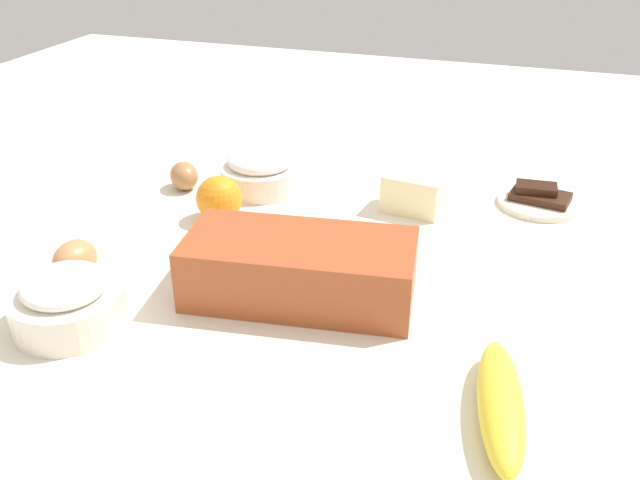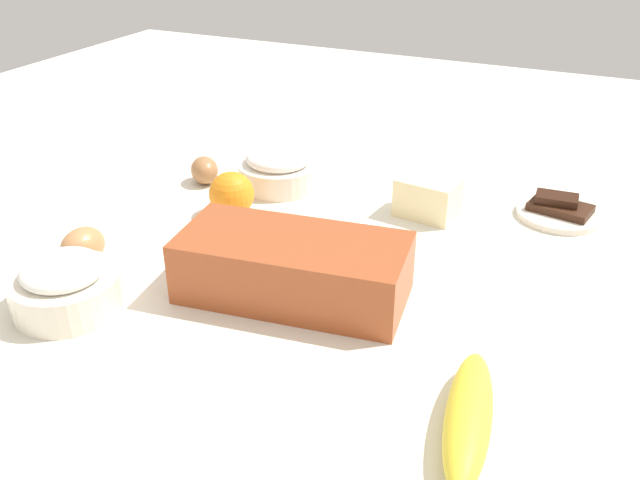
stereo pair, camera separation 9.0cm
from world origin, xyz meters
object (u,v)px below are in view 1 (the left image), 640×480
Objects in this scene: loaf_pan at (304,268)px; egg_beside_bowl at (75,260)px; chocolate_plate at (539,200)px; orange_fruit at (219,199)px; banana at (501,404)px; butter_block at (414,193)px; flour_bowl at (67,301)px; sugar_bowl at (260,170)px; egg_near_butter at (184,176)px.

egg_beside_bowl is (0.30, 0.05, -0.02)m from loaf_pan.
orange_fruit is at bearing 23.94° from chocolate_plate.
butter_block is (0.17, -0.44, 0.01)m from banana.
sugar_bowl is at bearing -97.69° from flour_bowl.
banana is 0.56m from egg_beside_bowl.
loaf_pan is at bearing 54.18° from chocolate_plate.
banana is (-0.43, 0.44, -0.01)m from sugar_bowl.
flour_bowl is 2.25× the size of egg_near_butter.
loaf_pan is 0.29m from banana.
butter_block is (-0.27, -0.13, -0.00)m from orange_fruit.
banana is at bearing 142.51° from loaf_pan.
egg_near_butter is at bearing -47.42° from loaf_pan.
sugar_bowl is 0.13m from egg_near_butter.
flour_bowl is 1.47× the size of butter_block.
chocolate_plate is at bearing -170.32° from sugar_bowl.
orange_fruit is 0.24m from egg_beside_bowl.
banana is at bearing 145.20° from orange_fruit.
orange_fruit is (0.01, 0.13, 0.00)m from sugar_bowl.
butter_block is 1.37× the size of egg_beside_bowl.
flour_bowl is 0.54m from butter_block.
loaf_pan is 2.15× the size of sugar_bowl.
egg_beside_bowl is at bearing 70.67° from sugar_bowl.
sugar_bowl and orange_fruit have the same top height.
loaf_pan reaches higher than banana.
sugar_bowl reaches higher than egg_beside_bowl.
sugar_bowl reaches higher than chocolate_plate.
flour_bowl is 1.89× the size of orange_fruit.
egg_beside_bowl is at bearing 1.20° from loaf_pan.
sugar_bowl is at bearing -109.33° from egg_beside_bowl.
orange_fruit is 0.78× the size of butter_block.
banana is (-0.25, 0.15, -0.02)m from loaf_pan.
flour_bowl is at bearing 53.55° from butter_block.
sugar_bowl is 0.26m from butter_block.
loaf_pan is at bearing 74.67° from butter_block.
loaf_pan is 4.47× the size of egg_beside_bowl.
flour_bowl is 0.96× the size of sugar_bowl.
chocolate_plate is (-0.02, -0.52, -0.01)m from banana.
banana is 0.54m from orange_fruit.
loaf_pan is 0.30m from egg_beside_bowl.
banana is at bearing 111.60° from butter_block.
loaf_pan is 0.26m from orange_fruit.
chocolate_plate is (-0.51, -0.51, -0.02)m from flour_bowl.
egg_near_butter is at bearing 11.74° from chocolate_plate.
butter_block reaches higher than chocolate_plate.
butter_block is at bearing -138.43° from egg_beside_bowl.
flour_bowl is 0.69× the size of banana.
loaf_pan is at bearing -171.23° from egg_beside_bowl.
banana is at bearing 144.37° from egg_near_butter.
orange_fruit is 0.14m from egg_near_butter.
egg_near_butter is 0.30m from egg_beside_bowl.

